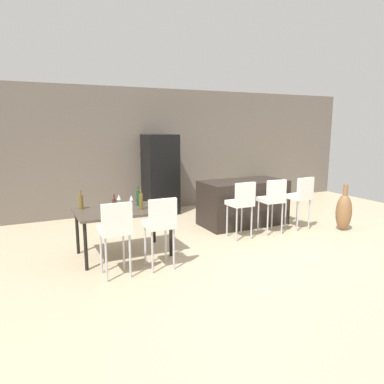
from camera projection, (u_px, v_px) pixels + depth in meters
name	position (u px, v px, depth m)	size (l,w,h in m)	color
ground_plane	(242.00, 234.00, 6.79)	(10.00, 10.00, 0.00)	#C6B28E
back_wall	(182.00, 150.00, 8.92)	(10.00, 0.12, 2.90)	#665B51
kitchen_island	(243.00, 203.00, 7.42)	(1.76, 0.88, 0.92)	black
bar_chair_left	(242.00, 201.00, 6.40)	(0.40, 0.40, 1.05)	white
bar_chair_middle	(273.00, 198.00, 6.70)	(0.43, 0.43, 1.05)	white
bar_chair_right	(301.00, 195.00, 7.00)	(0.43, 0.43, 1.05)	white
dining_table	(123.00, 214.00, 5.59)	(1.42, 0.88, 0.74)	#4C4238
dining_chair_near	(115.00, 227.00, 4.74)	(0.40, 0.40, 1.05)	white
dining_chair_far	(160.00, 222.00, 5.01)	(0.41, 0.41, 1.05)	white
wine_bottle_near	(141.00, 201.00, 5.56)	(0.06, 0.06, 0.34)	brown
wine_bottle_far	(114.00, 206.00, 5.28)	(0.06, 0.06, 0.29)	#471E19
wine_bottle_inner	(138.00, 198.00, 5.84)	(0.06, 0.06, 0.33)	#194723
wine_bottle_end	(81.00, 202.00, 5.59)	(0.07, 0.07, 0.30)	brown
wine_glass_left	(163.00, 202.00, 5.54)	(0.07, 0.07, 0.17)	silver
wine_glass_middle	(119.00, 197.00, 5.90)	(0.07, 0.07, 0.17)	silver
wine_glass_right	(131.00, 198.00, 5.86)	(0.07, 0.07, 0.17)	silver
refrigerator	(160.00, 174.00, 8.30)	(0.72, 0.68, 1.84)	black
floor_vase	(344.00, 212.00, 7.01)	(0.30, 0.30, 0.91)	brown
potted_plant	(263.00, 187.00, 9.66)	(0.47, 0.47, 0.67)	#38383D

